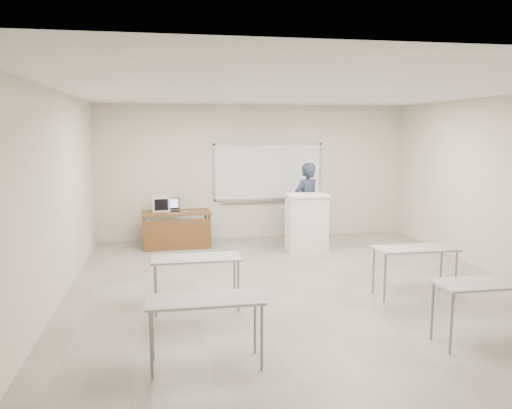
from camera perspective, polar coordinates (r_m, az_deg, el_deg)
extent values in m
cube|color=gray|center=(7.77, 5.05, -9.83)|extent=(7.00, 8.00, 0.01)
cube|color=white|center=(11.35, 1.41, 3.77)|extent=(2.40, 0.03, 1.20)
cube|color=#B7BABC|center=(11.31, 1.43, 6.90)|extent=(2.48, 0.04, 0.04)
cube|color=#B7BABC|center=(11.41, 1.40, 0.66)|extent=(2.48, 0.04, 0.04)
cube|color=#B7BABC|center=(11.17, -4.74, 3.66)|extent=(0.04, 0.04, 1.28)
cube|color=#B7BABC|center=(11.65, 7.32, 3.82)|extent=(0.04, 0.04, 1.28)
cube|color=#B7BABC|center=(11.38, 1.45, 0.43)|extent=(2.16, 0.07, 0.02)
cube|color=#A5A49F|center=(6.85, -6.87, -6.11)|extent=(1.20, 0.50, 0.03)
cylinder|color=slate|center=(6.75, -11.45, -9.66)|extent=(0.03, 0.03, 0.70)
cylinder|color=slate|center=(6.81, -2.03, -9.34)|extent=(0.03, 0.03, 0.70)
cylinder|color=slate|center=(7.13, -11.37, -8.66)|extent=(0.03, 0.03, 0.70)
cylinder|color=slate|center=(7.19, -2.48, -8.37)|extent=(0.03, 0.03, 0.70)
cube|color=#A5A49F|center=(7.70, 17.73, -4.81)|extent=(1.20, 0.50, 0.03)
cylinder|color=slate|center=(7.38, 14.51, -8.18)|extent=(0.03, 0.03, 0.70)
cylinder|color=slate|center=(7.89, 21.86, -7.44)|extent=(0.03, 0.03, 0.70)
cylinder|color=slate|center=(7.73, 13.27, -7.37)|extent=(0.03, 0.03, 0.70)
cylinder|color=slate|center=(8.22, 20.39, -6.73)|extent=(0.03, 0.03, 0.70)
cube|color=#A5A49F|center=(5.22, -5.80, -10.76)|extent=(1.20, 0.50, 0.03)
cylinder|color=slate|center=(5.16, -11.89, -15.50)|extent=(0.03, 0.03, 0.70)
cylinder|color=slate|center=(5.23, 0.66, -14.96)|extent=(0.03, 0.03, 0.70)
cylinder|color=slate|center=(5.53, -11.76, -13.82)|extent=(0.03, 0.03, 0.70)
cylinder|color=slate|center=(5.60, -0.12, -13.35)|extent=(0.03, 0.03, 0.70)
cube|color=#A5A49F|center=(6.30, 24.97, -8.15)|extent=(1.20, 0.50, 0.03)
cylinder|color=slate|center=(5.96, 21.43, -12.56)|extent=(0.03, 0.03, 0.70)
cylinder|color=slate|center=(6.28, 19.50, -11.37)|extent=(0.03, 0.03, 0.70)
cube|color=brown|center=(10.56, -9.12, -0.91)|extent=(1.43, 0.72, 0.04)
cube|color=brown|center=(10.30, -9.03, -3.49)|extent=(1.36, 0.03, 0.63)
cylinder|color=#4F3C1C|center=(10.34, -12.68, -3.32)|extent=(0.06, 0.06, 0.71)
cylinder|color=#4F3C1C|center=(10.36, -5.41, -3.12)|extent=(0.06, 0.06, 0.71)
cylinder|color=#4F3C1C|center=(10.93, -12.54, -2.69)|extent=(0.06, 0.06, 0.71)
cylinder|color=#4F3C1C|center=(10.95, -5.66, -2.50)|extent=(0.06, 0.06, 0.71)
cube|color=white|center=(10.18, 5.80, -2.18)|extent=(0.78, 0.56, 1.12)
cube|color=white|center=(10.09, 5.85, 1.06)|extent=(0.82, 0.60, 0.04)
cube|color=#C0B7A0|center=(10.68, -10.84, 0.15)|extent=(0.34, 0.36, 0.33)
cube|color=#C0B7A0|center=(10.48, -10.85, -0.01)|extent=(0.36, 0.04, 0.34)
cube|color=black|center=(10.46, -10.86, -0.02)|extent=(0.28, 0.01, 0.24)
cube|color=black|center=(10.65, -9.67, -0.67)|extent=(0.35, 0.26, 0.02)
cube|color=black|center=(10.64, -9.67, -0.61)|extent=(0.29, 0.15, 0.01)
cube|color=black|center=(10.79, -9.69, 0.14)|extent=(0.35, 0.08, 0.24)
cube|color=#8B9CCB|center=(10.78, -9.69, 0.15)|extent=(0.30, 0.05, 0.19)
ellipsoid|color=gray|center=(10.36, -8.00, -0.84)|extent=(0.11, 0.08, 0.04)
cube|color=#C0B7A0|center=(10.01, 6.86, 1.19)|extent=(0.48, 0.30, 0.03)
imported|color=black|center=(10.67, 5.77, 0.07)|extent=(0.76, 0.67, 1.76)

